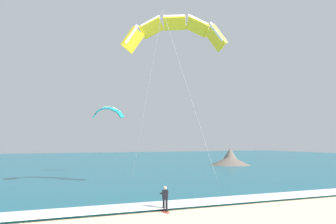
# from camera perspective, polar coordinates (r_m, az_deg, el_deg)

# --- Properties ---
(sea) EXTENTS (200.00, 120.00, 0.20)m
(sea) POSITION_cam_1_polar(r_m,az_deg,el_deg) (85.31, -14.72, -7.28)
(sea) COLOR #146075
(sea) RESTS_ON ground
(surf_foam) EXTENTS (200.00, 2.94, 0.04)m
(surf_foam) POSITION_cam_1_polar(r_m,az_deg,el_deg) (29.31, 6.20, -13.12)
(surf_foam) COLOR white
(surf_foam) RESTS_ON sea
(surfboard) EXTENTS (0.64, 1.45, 0.09)m
(surfboard) POSITION_cam_1_polar(r_m,az_deg,el_deg) (26.15, -0.43, -14.65)
(surfboard) COLOR #E04C38
(surfboard) RESTS_ON ground
(kitesurfer) EXTENTS (0.57, 0.57, 1.69)m
(kitesurfer) POSITION_cam_1_polar(r_m,az_deg,el_deg) (26.02, -0.44, -12.66)
(kitesurfer) COLOR black
(kitesurfer) RESTS_ON ground
(kite_primary) EXTENTS (8.52, 9.47, 15.01)m
(kite_primary) POSITION_cam_1_polar(r_m,az_deg,el_deg) (35.65, 0.94, 12.09)
(kite_primary) COLOR yellow
(kite_distant) EXTENTS (3.92, 2.99, 1.61)m
(kite_distant) POSITION_cam_1_polar(r_m,az_deg,el_deg) (51.70, -9.08, 0.10)
(kite_distant) COLOR teal
(headland_right) EXTENTS (8.86, 10.03, 3.24)m
(headland_right) POSITION_cam_1_polar(r_m,az_deg,el_deg) (73.34, 9.28, -7.05)
(headland_right) COLOR #665B51
(headland_right) RESTS_ON ground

